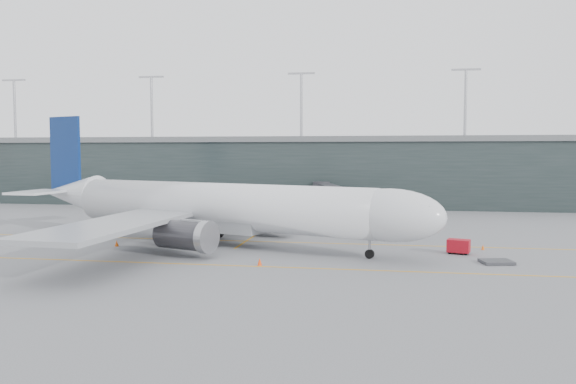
# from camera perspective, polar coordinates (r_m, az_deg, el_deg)

# --- Properties ---
(ground) EXTENTS (320.00, 320.00, 0.00)m
(ground) POSITION_cam_1_polar(r_m,az_deg,el_deg) (80.02, -7.09, -4.44)
(ground) COLOR #5E5E63
(ground) RESTS_ON ground
(taxiline_a) EXTENTS (160.00, 0.25, 0.02)m
(taxiline_a) POSITION_cam_1_polar(r_m,az_deg,el_deg) (76.24, -7.94, -4.86)
(taxiline_a) COLOR orange
(taxiline_a) RESTS_ON ground
(taxiline_b) EXTENTS (160.00, 0.25, 0.02)m
(taxiline_b) POSITION_cam_1_polar(r_m,az_deg,el_deg) (61.38, -12.43, -7.08)
(taxiline_b) COLOR orange
(taxiline_b) RESTS_ON ground
(taxiline_lead_main) EXTENTS (0.25, 60.00, 0.02)m
(taxiline_lead_main) POSITION_cam_1_polar(r_m,az_deg,el_deg) (98.17, -0.95, -2.84)
(taxiline_lead_main) COLOR orange
(taxiline_lead_main) RESTS_ON ground
(terminal) EXTENTS (240.00, 36.00, 29.00)m
(terminal) POSITION_cam_1_polar(r_m,az_deg,el_deg) (135.82, -0.15, 2.28)
(terminal) COLOR #1D2827
(terminal) RESTS_ON ground
(main_aircraft) EXTENTS (59.39, 54.76, 17.15)m
(main_aircraft) POSITION_cam_1_polar(r_m,az_deg,el_deg) (72.54, -7.46, -1.49)
(main_aircraft) COLOR silver
(main_aircraft) RESTS_ON ground
(jet_bridge) EXTENTS (12.88, 43.27, 5.75)m
(jet_bridge) POSITION_cam_1_polar(r_m,az_deg,el_deg) (97.83, 6.23, -0.36)
(jet_bridge) COLOR #2D2D33
(jet_bridge) RESTS_ON ground
(gse_cart) EXTENTS (2.83, 2.24, 1.69)m
(gse_cart) POSITION_cam_1_polar(r_m,az_deg,el_deg) (68.19, 16.94, -5.26)
(gse_cart) COLOR #A20B18
(gse_cart) RESTS_ON ground
(baggage_dolly) EXTENTS (3.60, 3.11, 0.32)m
(baggage_dolly) POSITION_cam_1_polar(r_m,az_deg,el_deg) (63.77, 20.42, -6.66)
(baggage_dolly) COLOR #343438
(baggage_dolly) RESTS_ON ground
(uld_a) EXTENTS (2.21, 1.98, 1.68)m
(uld_a) POSITION_cam_1_polar(r_m,az_deg,el_deg) (90.70, -8.53, -2.90)
(uld_a) COLOR #333337
(uld_a) RESTS_ON ground
(uld_b) EXTENTS (2.17, 1.91, 1.69)m
(uld_b) POSITION_cam_1_polar(r_m,az_deg,el_deg) (91.52, -6.61, -2.82)
(uld_b) COLOR #333337
(uld_b) RESTS_ON ground
(uld_c) EXTENTS (2.40, 2.16, 1.82)m
(uld_c) POSITION_cam_1_polar(r_m,az_deg,el_deg) (90.71, -5.93, -2.83)
(uld_c) COLOR #333337
(uld_c) RESTS_ON ground
(cone_nose) EXTENTS (0.41, 0.41, 0.65)m
(cone_nose) POSITION_cam_1_polar(r_m,az_deg,el_deg) (72.04, 19.19, -5.31)
(cone_nose) COLOR #F75F0D
(cone_nose) RESTS_ON ground
(cone_wing_stbd) EXTENTS (0.49, 0.49, 0.77)m
(cone_wing_stbd) POSITION_cam_1_polar(r_m,az_deg,el_deg) (58.89, -2.89, -7.09)
(cone_wing_stbd) COLOR #FF450E
(cone_wing_stbd) RESTS_ON ground
(cone_wing_port) EXTENTS (0.46, 0.46, 0.73)m
(cone_wing_port) POSITION_cam_1_polar(r_m,az_deg,el_deg) (86.94, 1.07, -3.50)
(cone_wing_port) COLOR orange
(cone_wing_port) RESTS_ON ground
(cone_tail) EXTENTS (0.50, 0.50, 0.79)m
(cone_tail) POSITION_cam_1_polar(r_m,az_deg,el_deg) (73.80, -17.01, -4.99)
(cone_tail) COLOR #CD4C0B
(cone_tail) RESTS_ON ground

